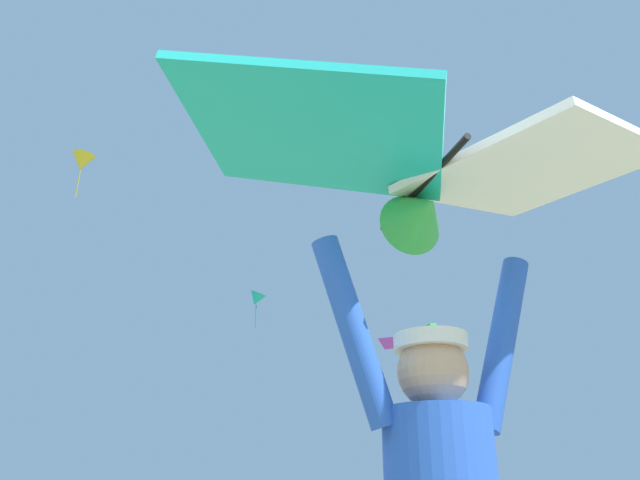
{
  "coord_description": "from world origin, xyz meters",
  "views": [
    {
      "loc": [
        -0.36,
        -1.92,
        1.08
      ],
      "look_at": [
        0.32,
        2.24,
        2.93
      ],
      "focal_mm": 35.23,
      "sensor_mm": 36.0,
      "label": 1
    }
  ],
  "objects_px": {
    "distant_kite_purple_low_right": "(391,342)",
    "distant_kite_green_far_center": "(432,336)",
    "held_stunt_kite": "(428,167)",
    "marker_flag": "(459,469)",
    "distant_kite_yellow_high_left": "(82,162)",
    "distant_kite_teal_mid_left": "(256,299)",
    "distant_kite_yellow_mid_right": "(408,234)"
  },
  "relations": [
    {
      "from": "held_stunt_kite",
      "to": "distant_kite_green_far_center",
      "type": "distance_m",
      "value": 32.19
    },
    {
      "from": "distant_kite_yellow_mid_right",
      "to": "distant_kite_yellow_high_left",
      "type": "bearing_deg",
      "value": 174.59
    },
    {
      "from": "held_stunt_kite",
      "to": "marker_flag",
      "type": "bearing_deg",
      "value": 68.76
    },
    {
      "from": "distant_kite_yellow_mid_right",
      "to": "distant_kite_yellow_high_left",
      "type": "height_order",
      "value": "distant_kite_yellow_high_left"
    },
    {
      "from": "distant_kite_green_far_center",
      "to": "marker_flag",
      "type": "distance_m",
      "value": 26.42
    },
    {
      "from": "distant_kite_teal_mid_left",
      "to": "marker_flag",
      "type": "distance_m",
      "value": 29.08
    },
    {
      "from": "held_stunt_kite",
      "to": "marker_flag",
      "type": "height_order",
      "value": "held_stunt_kite"
    },
    {
      "from": "distant_kite_purple_low_right",
      "to": "distant_kite_teal_mid_left",
      "type": "xyz_separation_m",
      "value": [
        -3.09,
        16.88,
        6.7
      ]
    },
    {
      "from": "distant_kite_purple_low_right",
      "to": "distant_kite_teal_mid_left",
      "type": "distance_m",
      "value": 18.42
    },
    {
      "from": "distant_kite_yellow_mid_right",
      "to": "marker_flag",
      "type": "height_order",
      "value": "distant_kite_yellow_mid_right"
    },
    {
      "from": "distant_kite_purple_low_right",
      "to": "held_stunt_kite",
      "type": "bearing_deg",
      "value": -105.31
    },
    {
      "from": "distant_kite_yellow_mid_right",
      "to": "distant_kite_teal_mid_left",
      "type": "xyz_separation_m",
      "value": [
        -8.86,
        1.45,
        -4.13
      ]
    },
    {
      "from": "distant_kite_purple_low_right",
      "to": "marker_flag",
      "type": "bearing_deg",
      "value": -101.75
    },
    {
      "from": "distant_kite_teal_mid_left",
      "to": "marker_flag",
      "type": "xyz_separation_m",
      "value": [
        1.0,
        -26.95,
        -10.89
      ]
    },
    {
      "from": "held_stunt_kite",
      "to": "distant_kite_green_far_center",
      "type": "height_order",
      "value": "distant_kite_green_far_center"
    },
    {
      "from": "marker_flag",
      "to": "distant_kite_purple_low_right",
      "type": "bearing_deg",
      "value": 78.25
    },
    {
      "from": "marker_flag",
      "to": "held_stunt_kite",
      "type": "bearing_deg",
      "value": -111.24
    },
    {
      "from": "held_stunt_kite",
      "to": "distant_kite_purple_low_right",
      "type": "xyz_separation_m",
      "value": [
        4.33,
        15.82,
        3.56
      ]
    },
    {
      "from": "distant_kite_yellow_high_left",
      "to": "distant_kite_green_far_center",
      "type": "bearing_deg",
      "value": -10.28
    },
    {
      "from": "distant_kite_purple_low_right",
      "to": "marker_flag",
      "type": "relative_size",
      "value": 0.4
    },
    {
      "from": "held_stunt_kite",
      "to": "distant_kite_teal_mid_left",
      "type": "height_order",
      "value": "distant_kite_teal_mid_left"
    },
    {
      "from": "distant_kite_purple_low_right",
      "to": "distant_kite_yellow_high_left",
      "type": "height_order",
      "value": "distant_kite_yellow_high_left"
    },
    {
      "from": "distant_kite_yellow_mid_right",
      "to": "distant_kite_purple_low_right",
      "type": "distance_m",
      "value": 19.71
    },
    {
      "from": "distant_kite_yellow_high_left",
      "to": "marker_flag",
      "type": "xyz_separation_m",
      "value": [
        11.94,
        -27.38,
        -19.2
      ]
    },
    {
      "from": "distant_kite_yellow_mid_right",
      "to": "marker_flag",
      "type": "relative_size",
      "value": 0.47
    },
    {
      "from": "distant_kite_yellow_high_left",
      "to": "distant_kite_teal_mid_left",
      "type": "relative_size",
      "value": 1.35
    },
    {
      "from": "distant_kite_purple_low_right",
      "to": "distant_kite_green_far_center",
      "type": "bearing_deg",
      "value": 65.78
    },
    {
      "from": "distant_kite_purple_low_right",
      "to": "distant_kite_green_far_center",
      "type": "relative_size",
      "value": 0.49
    },
    {
      "from": "distant_kite_yellow_mid_right",
      "to": "distant_kite_green_far_center",
      "type": "distance_m",
      "value": 7.02
    },
    {
      "from": "held_stunt_kite",
      "to": "marker_flag",
      "type": "xyz_separation_m",
      "value": [
        2.24,
        5.75,
        -0.63
      ]
    },
    {
      "from": "held_stunt_kite",
      "to": "distant_kite_yellow_mid_right",
      "type": "relative_size",
      "value": 2.22
    },
    {
      "from": "held_stunt_kite",
      "to": "distant_kite_yellow_high_left",
      "type": "relative_size",
      "value": 0.61
    }
  ]
}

